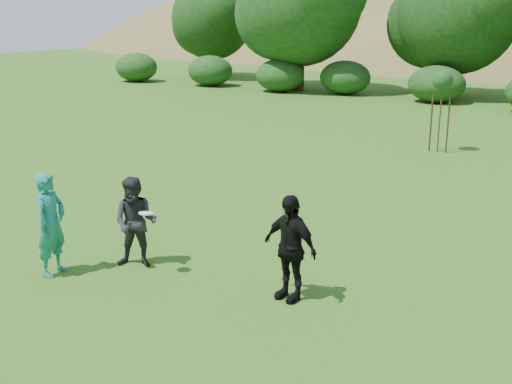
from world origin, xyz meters
TOP-DOWN VIEW (x-y plane):
  - ground at (0.00, 0.00)m, footprint 120.00×120.00m
  - player_teal at (-2.16, -0.61)m, footprint 0.63×0.81m
  - player_grey at (-1.12, 0.54)m, footprint 1.08×0.99m
  - player_black at (2.07, 0.94)m, footprint 1.15×0.62m
  - frisbee at (-0.63, 0.33)m, footprint 0.27×0.27m
  - sapling at (0.23, 14.12)m, footprint 0.70×0.70m

SIDE VIEW (x-z plane):
  - ground at x=0.00m, z-range 0.00..0.00m
  - player_grey at x=-1.12m, z-range 0.00..1.78m
  - player_black at x=2.07m, z-range 0.00..1.87m
  - player_teal at x=-2.16m, z-range 0.00..1.97m
  - frisbee at x=-0.63m, z-range 1.19..1.25m
  - sapling at x=0.23m, z-range 0.99..3.84m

